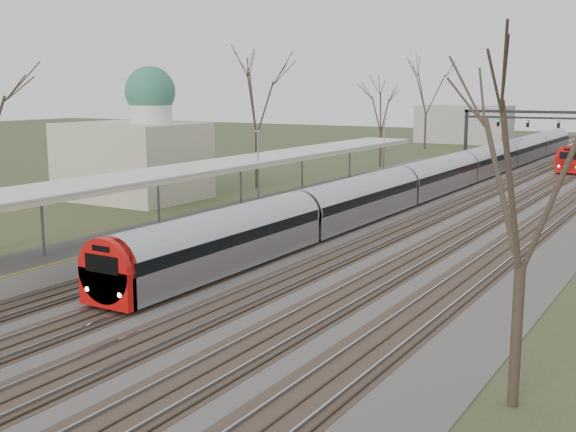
% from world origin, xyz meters
% --- Properties ---
extents(track_bed, '(24.00, 160.00, 0.22)m').
position_xyz_m(track_bed, '(0.26, 55.00, 0.06)').
color(track_bed, '#474442').
rests_on(track_bed, ground).
extents(platform, '(3.50, 69.00, 1.00)m').
position_xyz_m(platform, '(-9.05, 37.50, 0.50)').
color(platform, '#9E9B93').
rests_on(platform, ground).
extents(canopy, '(4.10, 50.00, 3.11)m').
position_xyz_m(canopy, '(-9.05, 32.99, 3.93)').
color(canopy, slate).
rests_on(canopy, platform).
extents(dome_building, '(10.00, 8.00, 10.30)m').
position_xyz_m(dome_building, '(-21.71, 38.00, 3.72)').
color(dome_building, beige).
rests_on(dome_building, ground).
extents(signal_gantry, '(21.00, 0.59, 6.08)m').
position_xyz_m(signal_gantry, '(0.29, 84.99, 4.91)').
color(signal_gantry, black).
rests_on(signal_gantry, ground).
extents(tree_west_far, '(5.50, 5.50, 11.33)m').
position_xyz_m(tree_west_far, '(-17.00, 48.00, 8.02)').
color(tree_west_far, '#2D231C').
rests_on(tree_west_far, ground).
extents(tree_east_near, '(4.50, 4.50, 9.27)m').
position_xyz_m(tree_east_near, '(13.00, 15.00, 6.55)').
color(tree_east_near, '#2D231C').
rests_on(tree_east_near, ground).
extents(train_near, '(2.62, 90.21, 3.05)m').
position_xyz_m(train_near, '(-2.50, 60.06, 1.48)').
color(train_near, '#A1A3AB').
rests_on(train_near, ground).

